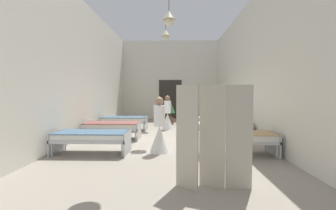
{
  "coord_description": "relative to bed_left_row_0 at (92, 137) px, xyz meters",
  "views": [
    {
      "loc": [
        0.3,
        -7.71,
        1.56
      ],
      "look_at": [
        0.0,
        1.95,
        1.08
      ],
      "focal_mm": 24.44,
      "sensor_mm": 36.0,
      "label": 1
    }
  ],
  "objects": [
    {
      "name": "privacy_screen",
      "position": [
        2.77,
        -2.1,
        0.41
      ],
      "size": [
        1.23,
        0.29,
        1.7
      ],
      "rotation": [
        0.0,
        0.0,
        -0.36
      ],
      "color": "#BCB29E",
      "rests_on": "ground"
    },
    {
      "name": "nurse_mid_aisle",
      "position": [
        1.83,
        4.12,
        0.09
      ],
      "size": [
        0.52,
        0.52,
        1.49
      ],
      "rotation": [
        0.0,
        0.0,
        5.14
      ],
      "color": "white",
      "rests_on": "ground"
    },
    {
      "name": "potted_plant",
      "position": [
        1.93,
        5.65,
        0.31
      ],
      "size": [
        0.46,
        0.46,
        1.22
      ],
      "color": "brown",
      "rests_on": "ground"
    },
    {
      "name": "bed_left_row_1",
      "position": [
        0.0,
        1.9,
        0.0
      ],
      "size": [
        1.9,
        0.84,
        0.57
      ],
      "color": "#B7BCC1",
      "rests_on": "ground"
    },
    {
      "name": "bed_left_row_2",
      "position": [
        0.0,
        3.8,
        0.0
      ],
      "size": [
        1.9,
        0.84,
        0.57
      ],
      "color": "#B7BCC1",
      "rests_on": "ground"
    },
    {
      "name": "room_shell",
      "position": [
        1.86,
        3.2,
        1.98
      ],
      "size": [
        6.22,
        13.21,
        4.82
      ],
      "color": "silver",
      "rests_on": "ground"
    },
    {
      "name": "ground_plane",
      "position": [
        1.86,
        1.9,
        -0.49
      ],
      "size": [
        6.42,
        13.61,
        0.1
      ],
      "primitive_type": "cube",
      "color": "#9E9384"
    },
    {
      "name": "bed_right_row_0",
      "position": [
        3.72,
        0.0,
        0.0
      ],
      "size": [
        1.9,
        0.84,
        0.57
      ],
      "color": "#B7BCC1",
      "rests_on": "ground"
    },
    {
      "name": "bed_left_row_0",
      "position": [
        0.0,
        0.0,
        0.0
      ],
      "size": [
        1.9,
        0.84,
        0.57
      ],
      "color": "#B7BCC1",
      "rests_on": "ground"
    },
    {
      "name": "nurse_near_aisle",
      "position": [
        1.75,
        0.18,
        0.09
      ],
      "size": [
        0.52,
        0.52,
        1.49
      ],
      "rotation": [
        0.0,
        0.0,
        6.05
      ],
      "color": "white",
      "rests_on": "ground"
    },
    {
      "name": "bed_right_row_1",
      "position": [
        3.72,
        1.9,
        0.0
      ],
      "size": [
        1.9,
        0.84,
        0.57
      ],
      "color": "#B7BCC1",
      "rests_on": "ground"
    },
    {
      "name": "bed_right_row_2",
      "position": [
        3.72,
        3.8,
        0.0
      ],
      "size": [
        1.9,
        0.84,
        0.57
      ],
      "color": "#B7BCC1",
      "rests_on": "ground"
    }
  ]
}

